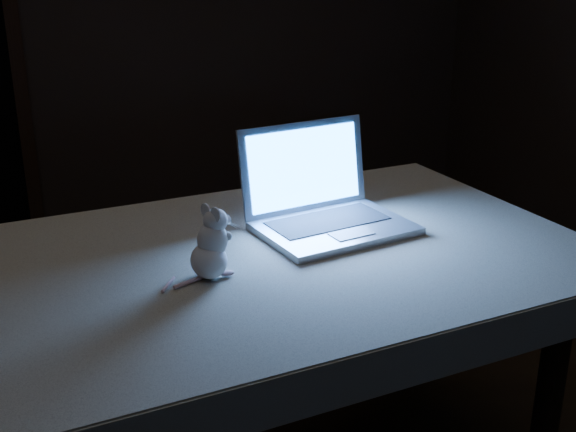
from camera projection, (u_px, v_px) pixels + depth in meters
name	position (u px, v px, depth m)	size (l,w,h in m)	color
back_wall	(122.00, 13.00, 4.23)	(4.50, 0.04, 2.60)	black
table	(284.00, 382.00, 2.18)	(1.58, 1.02, 0.85)	black
tablecloth	(265.00, 275.00, 2.01)	(1.70, 1.13, 0.12)	#B9B49B
laptop	(336.00, 184.00, 2.11)	(0.44, 0.38, 0.30)	#A6A6AB
plush_mouse	(208.00, 243.00, 1.83)	(0.14, 0.14, 0.19)	white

